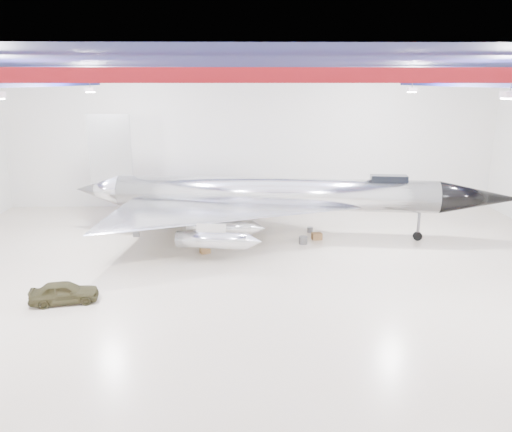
{
  "coord_description": "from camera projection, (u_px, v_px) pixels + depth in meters",
  "views": [
    {
      "loc": [
        -0.29,
        -25.93,
        10.22
      ],
      "look_at": [
        0.19,
        2.0,
        2.64
      ],
      "focal_mm": 35.0,
      "sensor_mm": 36.0,
      "label": 1
    }
  ],
  "objects": [
    {
      "name": "floor",
      "position": [
        253.0,
        271.0,
        27.7
      ],
      "size": [
        40.0,
        40.0,
        0.0
      ],
      "primitive_type": "plane",
      "color": "beige",
      "rests_on": "ground"
    },
    {
      "name": "wall_back",
      "position": [
        251.0,
        141.0,
        40.74
      ],
      "size": [
        40.0,
        0.0,
        40.0
      ],
      "primitive_type": "plane",
      "rotation": [
        1.57,
        0.0,
        0.0
      ],
      "color": "silver",
      "rests_on": "floor"
    },
    {
      "name": "ceiling",
      "position": [
        253.0,
        65.0,
        24.82
      ],
      "size": [
        40.0,
        40.0,
        0.0
      ],
      "primitive_type": "plane",
      "rotation": [
        3.14,
        0.0,
        0.0
      ],
      "color": "#0A0F38",
      "rests_on": "wall_back"
    },
    {
      "name": "ceiling_structure",
      "position": [
        253.0,
        79.0,
        25.0
      ],
      "size": [
        39.5,
        29.5,
        1.08
      ],
      "color": "maroon",
      "rests_on": "ceiling"
    },
    {
      "name": "jet_aircraft",
      "position": [
        273.0,
        198.0,
        33.29
      ],
      "size": [
        29.69,
        18.81,
        8.1
      ],
      "rotation": [
        0.0,
        0.0,
        -0.12
      ],
      "color": "silver",
      "rests_on": "floor"
    },
    {
      "name": "jeep",
      "position": [
        64.0,
        292.0,
        23.64
      ],
      "size": [
        3.33,
        1.89,
        1.07
      ],
      "primitive_type": "imported",
      "rotation": [
        0.0,
        0.0,
        1.78
      ],
      "color": "#35311A",
      "rests_on": "floor"
    },
    {
      "name": "crate_ply",
      "position": [
        205.0,
        250.0,
        30.58
      ],
      "size": [
        0.71,
        0.65,
        0.4
      ],
      "primitive_type": "cube",
      "rotation": [
        0.0,
        0.0,
        0.42
      ],
      "color": "olive",
      "rests_on": "floor"
    },
    {
      "name": "toolbox_red",
      "position": [
        212.0,
        234.0,
        33.92
      ],
      "size": [
        0.49,
        0.42,
        0.31
      ],
      "primitive_type": "cube",
      "rotation": [
        0.0,
        0.0,
        -0.18
      ],
      "color": "maroon",
      "rests_on": "floor"
    },
    {
      "name": "engine_drum",
      "position": [
        303.0,
        240.0,
        32.31
      ],
      "size": [
        0.64,
        0.64,
        0.5
      ],
      "primitive_type": "cylinder",
      "rotation": [
        0.0,
        0.0,
        -0.19
      ],
      "color": "#59595B",
      "rests_on": "floor"
    },
    {
      "name": "parts_bin",
      "position": [
        317.0,
        236.0,
        33.21
      ],
      "size": [
        0.72,
        0.61,
        0.45
      ],
      "primitive_type": "cube",
      "rotation": [
        0.0,
        0.0,
        0.15
      ],
      "color": "olive",
      "rests_on": "floor"
    },
    {
      "name": "crate_small",
      "position": [
        136.0,
        234.0,
        33.87
      ],
      "size": [
        0.43,
        0.35,
        0.28
      ],
      "primitive_type": "cube",
      "rotation": [
        0.0,
        0.0,
        0.07
      ],
      "color": "#59595B",
      "rests_on": "floor"
    },
    {
      "name": "oil_barrel",
      "position": [
        249.0,
        232.0,
        34.3
      ],
      "size": [
        0.66,
        0.59,
        0.39
      ],
      "primitive_type": "cube",
      "rotation": [
        0.0,
        0.0,
        0.31
      ],
      "color": "olive",
      "rests_on": "floor"
    },
    {
      "name": "spares_box",
      "position": [
        310.0,
        230.0,
        34.77
      ],
      "size": [
        0.52,
        0.52,
        0.37
      ],
      "primitive_type": "cylinder",
      "rotation": [
        0.0,
        0.0,
        0.31
      ],
      "color": "#59595B",
      "rests_on": "floor"
    }
  ]
}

